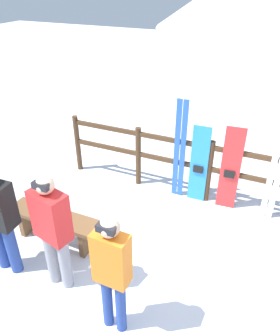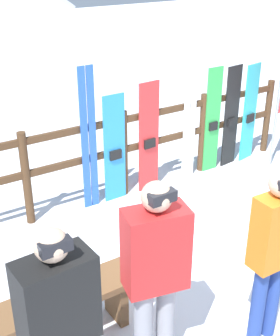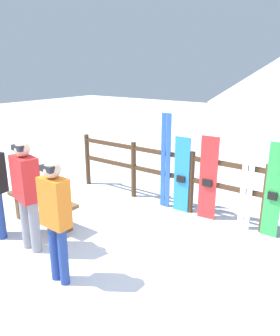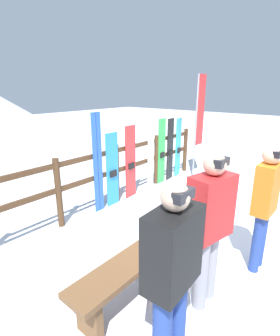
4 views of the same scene
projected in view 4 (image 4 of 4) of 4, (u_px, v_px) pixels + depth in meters
ground_plane at (218, 238)px, 3.95m from camera, size 40.00×40.00×0.00m
fence at (116, 168)px, 5.05m from camera, size 5.30×0.10×1.14m
bench at (129, 272)px, 2.68m from camera, size 1.40×0.36×0.48m
person_black at (172, 269)px, 1.92m from camera, size 0.48×0.28×1.57m
person_red at (210, 222)px, 2.52m from camera, size 0.49×0.34×1.62m
person_orange at (265, 200)px, 3.04m from camera, size 0.37×0.21×1.56m
ski_pair_blue at (98, 164)px, 4.58m from camera, size 0.20×0.02×1.78m
snowboard_blue at (112, 170)px, 4.89m from camera, size 0.30×0.06×1.39m
snowboard_red at (131, 162)px, 5.26m from camera, size 0.31×0.07×1.47m
ski_pair_white at (151, 153)px, 5.73m from camera, size 0.19×0.02×1.58m
snowboard_green at (162, 152)px, 6.04m from camera, size 0.25×0.05×1.51m
snowboard_black_stripe at (170, 150)px, 6.31m from camera, size 0.29×0.08×1.48m
snowboard_cyan at (178, 148)px, 6.58m from camera, size 0.30×0.10×1.46m
rental_flag at (199, 117)px, 6.33m from camera, size 0.40×0.04×2.48m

